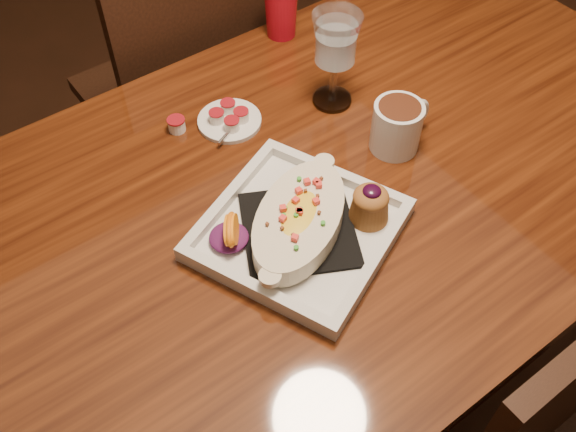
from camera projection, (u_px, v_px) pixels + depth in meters
floor at (325, 359)px, 1.74m from camera, size 7.00×7.00×0.00m
table at (340, 204)px, 1.24m from camera, size 1.50×0.90×0.75m
chair_far at (183, 92)px, 1.67m from camera, size 0.42×0.42×0.93m
plate at (304, 223)px, 1.04m from camera, size 0.38×0.38×0.08m
coffee_mug at (398, 124)px, 1.16m from camera, size 0.13×0.09×0.10m
goblet at (336, 44)px, 1.17m from camera, size 0.09×0.09×0.19m
saucer at (230, 120)px, 1.23m from camera, size 0.12×0.12×0.08m
creamer_loose at (177, 124)px, 1.22m from camera, size 0.03×0.03×0.03m
red_tumbler at (281, 9)px, 1.37m from camera, size 0.07×0.07×0.12m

